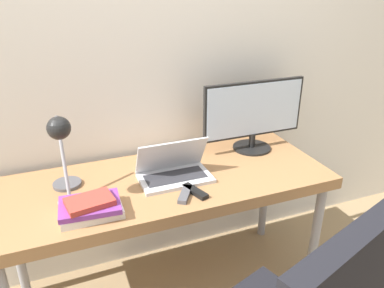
{
  "coord_description": "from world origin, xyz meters",
  "views": [
    {
      "loc": [
        -0.48,
        -1.24,
        1.66
      ],
      "look_at": [
        0.13,
        0.29,
        0.92
      ],
      "focal_mm": 35.0,
      "sensor_mm": 36.0,
      "label": 1
    }
  ],
  "objects_px": {
    "monitor": "(254,113)",
    "book_stack": "(90,207)",
    "laptop": "(174,170)",
    "desk_lamp": "(61,144)",
    "game_controller": "(86,213)"
  },
  "relations": [
    {
      "from": "laptop",
      "to": "book_stack",
      "type": "height_order",
      "value": "laptop"
    },
    {
      "from": "desk_lamp",
      "to": "book_stack",
      "type": "bearing_deg",
      "value": -66.42
    },
    {
      "from": "game_controller",
      "to": "desk_lamp",
      "type": "bearing_deg",
      "value": 105.6
    },
    {
      "from": "monitor",
      "to": "desk_lamp",
      "type": "height_order",
      "value": "desk_lamp"
    },
    {
      "from": "desk_lamp",
      "to": "game_controller",
      "type": "bearing_deg",
      "value": -74.4
    },
    {
      "from": "desk_lamp",
      "to": "book_stack",
      "type": "relative_size",
      "value": 1.54
    },
    {
      "from": "book_stack",
      "to": "game_controller",
      "type": "relative_size",
      "value": 1.78
    },
    {
      "from": "desk_lamp",
      "to": "book_stack",
      "type": "xyz_separation_m",
      "value": [
        0.07,
        -0.17,
        -0.23
      ]
    },
    {
      "from": "monitor",
      "to": "book_stack",
      "type": "height_order",
      "value": "monitor"
    },
    {
      "from": "monitor",
      "to": "book_stack",
      "type": "distance_m",
      "value": 1.04
    },
    {
      "from": "game_controller",
      "to": "laptop",
      "type": "bearing_deg",
      "value": 22.08
    },
    {
      "from": "book_stack",
      "to": "laptop",
      "type": "bearing_deg",
      "value": 21.33
    },
    {
      "from": "laptop",
      "to": "monitor",
      "type": "relative_size",
      "value": 0.58
    },
    {
      "from": "monitor",
      "to": "book_stack",
      "type": "xyz_separation_m",
      "value": [
        -0.96,
        -0.34,
        -0.18
      ]
    },
    {
      "from": "monitor",
      "to": "game_controller",
      "type": "xyz_separation_m",
      "value": [
        -0.99,
        -0.35,
        -0.2
      ]
    }
  ]
}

